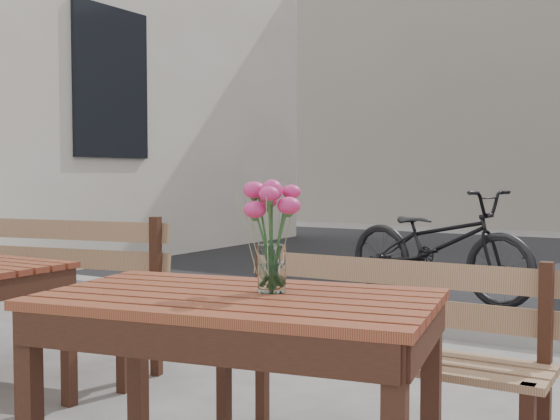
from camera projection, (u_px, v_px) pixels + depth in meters
name	position (u px, v px, depth m)	size (l,w,h in m)	color
street	(557.00, 292.00, 6.41)	(30.00, 8.12, 0.12)	black
main_table	(238.00, 333.00, 2.17)	(1.31, 0.91, 0.74)	maroon
main_bench	(382.00, 330.00, 2.77)	(1.32, 0.41, 0.82)	olive
main_vase	(272.00, 222.00, 2.20)	(0.19, 0.19, 0.35)	white
second_bench	(48.00, 273.00, 4.00)	(1.50, 0.68, 0.90)	olive
bicycle	(438.00, 244.00, 6.18)	(0.65, 1.86, 0.98)	black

